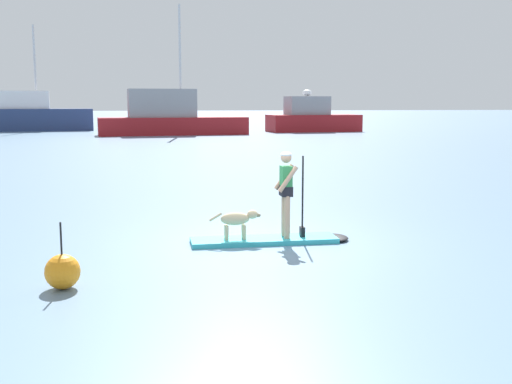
{
  "coord_description": "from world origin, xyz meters",
  "views": [
    {
      "loc": [
        -2.2,
        -12.25,
        2.83
      ],
      "look_at": [
        0.0,
        1.0,
        0.9
      ],
      "focal_mm": 43.9,
      "sensor_mm": 36.0,
      "label": 1
    }
  ],
  "objects_px": {
    "person_paddler": "(287,188)",
    "moored_boat_outer": "(29,115)",
    "moored_boat_starboard": "(312,118)",
    "moored_boat_port": "(170,118)",
    "paddleboard": "(275,240)",
    "marker_buoy": "(63,272)",
    "dog": "(238,220)"
  },
  "relations": [
    {
      "from": "paddleboard",
      "to": "moored_boat_starboard",
      "type": "relative_size",
      "value": 0.36
    },
    {
      "from": "person_paddler",
      "to": "moored_boat_starboard",
      "type": "height_order",
      "value": "moored_boat_starboard"
    },
    {
      "from": "moored_boat_outer",
      "to": "moored_boat_port",
      "type": "relative_size",
      "value": 0.92
    },
    {
      "from": "dog",
      "to": "marker_buoy",
      "type": "relative_size",
      "value": 1.01
    },
    {
      "from": "moored_boat_starboard",
      "to": "marker_buoy",
      "type": "xyz_separation_m",
      "value": [
        -16.74,
        -49.71,
        -1.01
      ]
    },
    {
      "from": "paddleboard",
      "to": "marker_buoy",
      "type": "relative_size",
      "value": 3.13
    },
    {
      "from": "dog",
      "to": "moored_boat_outer",
      "type": "distance_m",
      "value": 54.45
    },
    {
      "from": "moored_boat_outer",
      "to": "moored_boat_port",
      "type": "xyz_separation_m",
      "value": [
        13.49,
        -9.77,
        -0.05
      ]
    },
    {
      "from": "person_paddler",
      "to": "moored_boat_port",
      "type": "height_order",
      "value": "moored_boat_port"
    },
    {
      "from": "marker_buoy",
      "to": "dog",
      "type": "bearing_deg",
      "value": 40.61
    },
    {
      "from": "dog",
      "to": "marker_buoy",
      "type": "height_order",
      "value": "marker_buoy"
    },
    {
      "from": "moored_boat_outer",
      "to": "moored_boat_starboard",
      "type": "distance_m",
      "value": 27.85
    },
    {
      "from": "person_paddler",
      "to": "dog",
      "type": "bearing_deg",
      "value": -179.56
    },
    {
      "from": "moored_boat_port",
      "to": "moored_boat_starboard",
      "type": "xyz_separation_m",
      "value": [
        13.78,
        4.14,
        -0.2
      ]
    },
    {
      "from": "person_paddler",
      "to": "moored_boat_outer",
      "type": "xyz_separation_m",
      "value": [
        -14.59,
        52.71,
        0.41
      ]
    },
    {
      "from": "paddleboard",
      "to": "moored_boat_port",
      "type": "xyz_separation_m",
      "value": [
        -0.86,
        42.95,
        1.43
      ]
    },
    {
      "from": "person_paddler",
      "to": "moored_boat_starboard",
      "type": "xyz_separation_m",
      "value": [
        12.68,
        47.08,
        0.17
      ]
    },
    {
      "from": "dog",
      "to": "moored_boat_port",
      "type": "relative_size",
      "value": 0.08
    },
    {
      "from": "person_paddler",
      "to": "moored_boat_port",
      "type": "distance_m",
      "value": 42.96
    },
    {
      "from": "paddleboard",
      "to": "dog",
      "type": "distance_m",
      "value": 0.89
    },
    {
      "from": "person_paddler",
      "to": "dog",
      "type": "height_order",
      "value": "person_paddler"
    },
    {
      "from": "moored_boat_starboard",
      "to": "marker_buoy",
      "type": "bearing_deg",
      "value": -108.61
    },
    {
      "from": "person_paddler",
      "to": "moored_boat_port",
      "type": "relative_size",
      "value": 0.13
    },
    {
      "from": "marker_buoy",
      "to": "person_paddler",
      "type": "bearing_deg",
      "value": 32.9
    },
    {
      "from": "moored_boat_outer",
      "to": "moored_boat_port",
      "type": "distance_m",
      "value": 16.66
    },
    {
      "from": "paddleboard",
      "to": "person_paddler",
      "type": "relative_size",
      "value": 1.86
    },
    {
      "from": "moored_boat_port",
      "to": "marker_buoy",
      "type": "bearing_deg",
      "value": -93.72
    },
    {
      "from": "dog",
      "to": "marker_buoy",
      "type": "distance_m",
      "value": 4.03
    },
    {
      "from": "paddleboard",
      "to": "dog",
      "type": "xyz_separation_m",
      "value": [
        -0.77,
        -0.01,
        0.44
      ]
    },
    {
      "from": "paddleboard",
      "to": "person_paddler",
      "type": "xyz_separation_m",
      "value": [
        0.24,
        0.0,
        1.07
      ]
    },
    {
      "from": "person_paddler",
      "to": "marker_buoy",
      "type": "xyz_separation_m",
      "value": [
        -4.06,
        -2.63,
        -0.84
      ]
    },
    {
      "from": "dog",
      "to": "moored_boat_starboard",
      "type": "relative_size",
      "value": 0.12
    }
  ]
}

